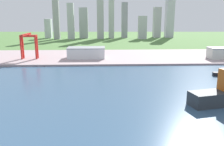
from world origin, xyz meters
TOP-DOWN VIEW (x-y plane):
  - ground_plane at (0.00, 300.00)m, footprint 2400.00×2400.00m
  - water_bay at (0.00, 240.00)m, footprint 840.00×360.00m
  - industrial_pier at (0.00, 490.00)m, footprint 840.00×140.00m
  - port_crane_red at (-104.29, 465.48)m, footprint 23.85×40.27m
  - warehouse_main at (-19.67, 471.05)m, footprint 56.85×29.89m
  - warehouse_annex at (184.62, 458.21)m, footprint 37.83×23.26m
  - distant_skyline at (46.66, 829.84)m, footprint 386.90×70.54m

SIDE VIEW (x-z plane):
  - ground_plane at x=0.00m, z-range 0.00..0.00m
  - water_bay at x=0.00m, z-range 0.00..0.15m
  - industrial_pier at x=0.00m, z-range 0.00..2.50m
  - warehouse_main at x=-19.67m, z-range 2.52..18.92m
  - warehouse_annex at x=184.62m, z-range 2.52..19.20m
  - port_crane_red at x=-104.29m, z-range 10.85..49.10m
  - distant_skyline at x=46.66m, z-range -17.19..127.82m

